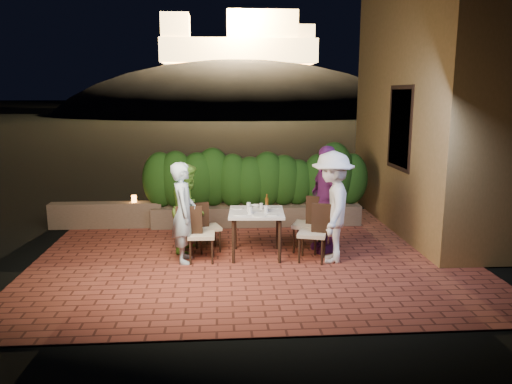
{
  "coord_description": "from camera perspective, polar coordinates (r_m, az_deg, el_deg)",
  "views": [
    {
      "loc": [
        -0.51,
        -7.53,
        2.62
      ],
      "look_at": [
        0.05,
        0.4,
        1.05
      ],
      "focal_mm": 35.0,
      "sensor_mm": 36.0,
      "label": 1
    }
  ],
  "objects": [
    {
      "name": "chair_left_back",
      "position": [
        8.46,
        -5.51,
        -3.94
      ],
      "size": [
        0.49,
        0.49,
        0.84
      ],
      "primitive_type": null,
      "rotation": [
        0.0,
        0.0,
        0.29
      ],
      "color": "black",
      "rests_on": "ground"
    },
    {
      "name": "beer_bottle",
      "position": [
        8.09,
        1.24,
        -1.21
      ],
      "size": [
        0.05,
        0.05,
        0.27
      ],
      "primitive_type": null,
      "color": "#532E0D",
      "rests_on": "dining_table"
    },
    {
      "name": "building_wall",
      "position": [
        10.38,
        19.58,
        9.88
      ],
      "size": [
        1.6,
        5.0,
        5.0
      ],
      "primitive_type": "cube",
      "color": "#A1793F",
      "rests_on": "ground"
    },
    {
      "name": "glass_ne",
      "position": [
        7.97,
        1.16,
        -1.97
      ],
      "size": [
        0.07,
        0.07,
        0.12
      ],
      "primitive_type": "cylinder",
      "color": "silver",
      "rests_on": "dining_table"
    },
    {
      "name": "plate_sw",
      "position": [
        8.29,
        -2.16,
        -1.83
      ],
      "size": [
        0.2,
        0.2,
        0.01
      ],
      "primitive_type": "cylinder",
      "color": "white",
      "rests_on": "dining_table"
    },
    {
      "name": "plate_se",
      "position": [
        8.32,
        2.13,
        -1.78
      ],
      "size": [
        0.2,
        0.2,
        0.01
      ],
      "primitive_type": "cylinder",
      "color": "white",
      "rests_on": "dining_table"
    },
    {
      "name": "glass_sw",
      "position": [
        8.21,
        -0.84,
        -1.59
      ],
      "size": [
        0.07,
        0.07,
        0.11
      ],
      "primitive_type": "cylinder",
      "color": "silver",
      "rests_on": "dining_table"
    },
    {
      "name": "diner_green",
      "position": [
        8.45,
        -7.72,
        -1.8
      ],
      "size": [
        0.64,
        0.78,
        1.48
      ],
      "primitive_type": "imported",
      "rotation": [
        0.0,
        0.0,
        1.45
      ],
      "color": "#6FB538",
      "rests_on": "ground"
    },
    {
      "name": "planter",
      "position": [
        10.14,
        0.07,
        -2.63
      ],
      "size": [
        4.2,
        0.55,
        0.4
      ],
      "primitive_type": "cube",
      "color": "brown",
      "rests_on": "ground"
    },
    {
      "name": "chair_right_back",
      "position": [
        8.42,
        5.85,
        -3.63
      ],
      "size": [
        0.57,
        0.57,
        0.96
      ],
      "primitive_type": null,
      "rotation": [
        0.0,
        0.0,
        2.77
      ],
      "color": "black",
      "rests_on": "ground"
    },
    {
      "name": "parapet_lamp",
      "position": [
        10.19,
        -13.77,
        -0.76
      ],
      "size": [
        0.1,
        0.1,
        0.14
      ],
      "primitive_type": "cylinder",
      "color": "orange",
      "rests_on": "parapet"
    },
    {
      "name": "window_frame",
      "position": [
        9.64,
        16.23,
        7.04
      ],
      "size": [
        0.06,
        1.15,
        1.55
      ],
      "primitive_type": "cube",
      "color": "black",
      "rests_on": "building_wall"
    },
    {
      "name": "chair_right_front",
      "position": [
        7.96,
        6.47,
        -4.58
      ],
      "size": [
        0.55,
        0.55,
        0.94
      ],
      "primitive_type": null,
      "rotation": [
        0.0,
        0.0,
        2.83
      ],
      "color": "black",
      "rests_on": "ground"
    },
    {
      "name": "chair_left_front",
      "position": [
        7.94,
        -6.25,
        -4.77
      ],
      "size": [
        0.42,
        0.42,
        0.9
      ],
      "primitive_type": null,
      "rotation": [
        0.0,
        0.0,
        -0.01
      ],
      "color": "black",
      "rests_on": "ground"
    },
    {
      "name": "bowl",
      "position": [
        8.37,
        -0.12,
        -1.61
      ],
      "size": [
        0.17,
        0.17,
        0.04
      ],
      "primitive_type": "imported",
      "rotation": [
        0.0,
        0.0,
        0.11
      ],
      "color": "white",
      "rests_on": "dining_table"
    },
    {
      "name": "diner_white",
      "position": [
        7.9,
        8.69,
        -1.71
      ],
      "size": [
        0.86,
        1.24,
        1.75
      ],
      "primitive_type": "imported",
      "rotation": [
        0.0,
        0.0,
        -1.77
      ],
      "color": "white",
      "rests_on": "ground"
    },
    {
      "name": "hill",
      "position": [
        67.9,
        -1.94,
        5.58
      ],
      "size": [
        52.0,
        40.0,
        22.0
      ],
      "primitive_type": "ellipsoid",
      "color": "black",
      "rests_on": "ground"
    },
    {
      "name": "diner_purple",
      "position": [
        8.4,
        8.02,
        -0.79
      ],
      "size": [
        0.65,
        1.12,
        1.79
      ],
      "primitive_type": "imported",
      "rotation": [
        0.0,
        0.0,
        -1.36
      ],
      "color": "#652164",
      "rests_on": "ground"
    },
    {
      "name": "plate_nw",
      "position": [
        7.86,
        -1.82,
        -2.55
      ],
      "size": [
        0.21,
        0.21,
        0.01
      ],
      "primitive_type": "cylinder",
      "color": "white",
      "rests_on": "dining_table"
    },
    {
      "name": "terrace_floor",
      "position": [
        8.48,
        -0.4,
        -7.36
      ],
      "size": [
        7.0,
        6.0,
        0.15
      ],
      "primitive_type": "cube",
      "color": "brown",
      "rests_on": "ground"
    },
    {
      "name": "hedge",
      "position": [
        9.99,
        0.08,
        1.55
      ],
      "size": [
        4.0,
        0.7,
        1.1
      ],
      "primitive_type": null,
      "color": "#193E11",
      "rests_on": "planter"
    },
    {
      "name": "glass_nw",
      "position": [
        7.88,
        -0.66,
        -2.12
      ],
      "size": [
        0.07,
        0.07,
        0.12
      ],
      "primitive_type": "cylinder",
      "color": "silver",
      "rests_on": "dining_table"
    },
    {
      "name": "parapet",
      "position": [
        10.36,
        -16.72,
        -2.53
      ],
      "size": [
        2.2,
        0.3,
        0.5
      ],
      "primitive_type": "cube",
      "color": "brown",
      "rests_on": "ground"
    },
    {
      "name": "plate_ne",
      "position": [
        7.85,
        1.95,
        -2.57
      ],
      "size": [
        0.19,
        0.19,
        0.01
      ],
      "primitive_type": "cylinder",
      "color": "white",
      "rests_on": "dining_table"
    },
    {
      "name": "diner_blue",
      "position": [
        7.88,
        -8.27,
        -2.34
      ],
      "size": [
        0.4,
        0.6,
        1.59
      ],
      "primitive_type": "imported",
      "rotation": [
        0.0,
        0.0,
        1.61
      ],
      "color": "#A8C6D8",
      "rests_on": "ground"
    },
    {
      "name": "ground",
      "position": [
        7.99,
        -0.17,
        -8.12
      ],
      "size": [
        400.0,
        400.0,
        0.0
      ],
      "primitive_type": "plane",
      "color": "black",
      "rests_on": "ground"
    },
    {
      "name": "fortress",
      "position": [
        68.03,
        -2.02,
        17.83
      ],
      "size": [
        26.0,
        8.0,
        8.0
      ],
      "primitive_type": null,
      "color": "#FFCC7A",
      "rests_on": "hill"
    },
    {
      "name": "plate_centre",
      "position": [
        8.09,
        -0.23,
        -2.15
      ],
      "size": [
        0.23,
        0.23,
        0.01
      ],
      "primitive_type": "cylinder",
      "color": "white",
      "rests_on": "dining_table"
    },
    {
      "name": "glass_se",
      "position": [
        8.22,
        0.61,
        -1.63
      ],
      "size": [
        0.06,
        0.06,
        0.1
      ],
      "primitive_type": "cylinder",
      "color": "silver",
      "rests_on": "dining_table"
    },
    {
      "name": "plate_front",
      "position": [
        7.79,
        0.41,
        -2.68
      ],
      "size": [
        0.23,
        0.23,
        0.01
      ],
      "primitive_type": "cylinder",
      "color": "white",
      "rests_on": "dining_table"
    },
    {
      "name": "dining_table",
      "position": [
        8.17,
        0.05,
        -4.79
      ],
      "size": [
        0.93,
        0.93,
        0.75
      ],
      "primitive_type": null,
      "rotation": [
        0.0,
        0.0,
        -0.06
      ],
      "color": "white",
      "rests_on": "ground"
    },
    {
      "name": "window_pane",
      "position": [
        9.64,
        16.29,
        7.04
      ],
      "size": [
        0.08,
        1.0,
        1.4
      ],
      "primitive_type": "cube",
      "color": "black",
      "rests_on": "building_wall"
    }
  ]
}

